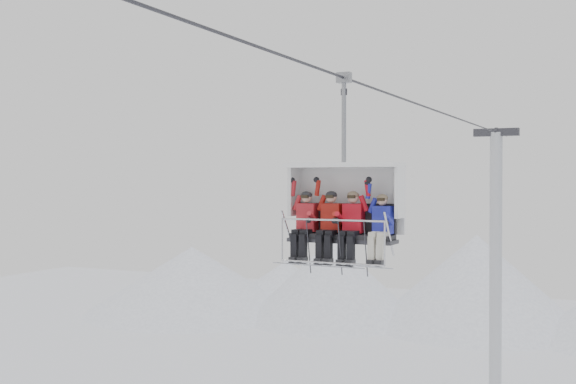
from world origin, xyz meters
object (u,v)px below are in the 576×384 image
at_px(skier_far_left, 305,223).
at_px(lift_tower_right, 496,298).
at_px(skier_center_left, 330,224).
at_px(skier_far_right, 381,226).
at_px(skier_center_right, 352,224).
at_px(chairlift_carrier, 346,201).

bearing_deg(skier_far_left, lift_tower_right, 87.59).
relative_size(skier_center_left, skier_far_right, 1.00).
xyz_separation_m(skier_center_left, skier_far_right, (1.13, -0.01, -0.02)).
distance_m(lift_tower_right, skier_far_left, 19.94).
xyz_separation_m(lift_tower_right, skier_center_left, (-0.24, -19.42, 4.44)).
distance_m(skier_far_left, skier_center_right, 1.06).
distance_m(skier_far_left, skier_far_right, 1.70).
bearing_deg(lift_tower_right, skier_far_left, -92.41).
bearing_deg(skier_center_right, lift_tower_right, 90.73).
distance_m(chairlift_carrier, skier_far_left, 1.00).
relative_size(skier_center_right, skier_far_right, 1.00).
bearing_deg(skier_center_right, chairlift_carrier, 128.86).
xyz_separation_m(skier_far_left, skier_center_left, (0.57, 0.00, 0.00)).
bearing_deg(skier_far_right, chairlift_carrier, 160.54).
relative_size(chairlift_carrier, skier_center_left, 2.36).
xyz_separation_m(chairlift_carrier, skier_center_left, (-0.24, -0.31, -0.48)).
height_order(chairlift_carrier, skier_center_left, chairlift_carrier).
distance_m(lift_tower_right, skier_center_right, 19.92).
bearing_deg(skier_far_left, chairlift_carrier, 20.53).
bearing_deg(lift_tower_right, skier_center_left, -90.72).
bearing_deg(skier_far_right, skier_center_left, 179.64).
relative_size(chairlift_carrier, skier_center_right, 2.36).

